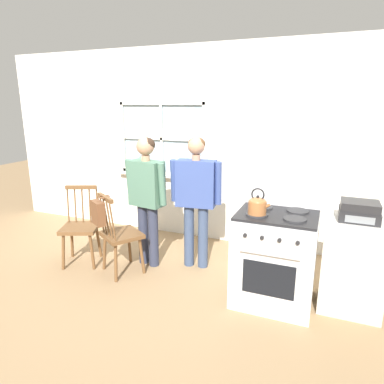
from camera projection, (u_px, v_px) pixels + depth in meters
ground_plane at (150, 277)px, 3.93m from camera, size 16.00×16.00×0.00m
wall_back at (197, 146)px, 4.83m from camera, size 6.40×0.16×2.70m
chair_by_window at (120, 236)px, 3.94m from camera, size 0.57×0.56×0.95m
chair_near_wall at (81, 228)px, 4.19m from camera, size 0.54×0.53×0.95m
person_elderly_left at (147, 190)px, 4.02m from camera, size 0.57×0.27×1.56m
person_teen_center at (196, 191)px, 3.97m from camera, size 0.61×0.26×1.57m
stove at (275, 257)px, 3.35m from camera, size 0.76×0.68×1.08m
kettle at (257, 205)px, 3.16m from camera, size 0.21×0.17×0.25m
potted_plant at (140, 168)px, 5.16m from camera, size 0.15×0.15×0.29m
handbag at (98, 212)px, 3.73m from camera, size 0.25×0.25×0.31m
side_counter at (352, 265)px, 3.25m from camera, size 0.55×0.50×0.90m
stereo at (359, 211)px, 3.09m from camera, size 0.34×0.29×0.18m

